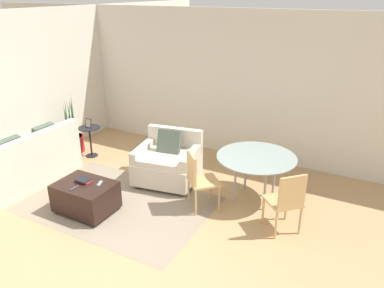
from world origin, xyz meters
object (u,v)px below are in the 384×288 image
object	(u,v)px
armchair	(168,162)
dining_chair_near_right	(287,199)
book_stack	(83,180)
tv_remote_primary	(100,183)
tv_remote_secondary	(74,188)
side_table	(90,136)
picture_frame	(88,123)
dining_chair_near_left	(198,177)
potted_plant	(73,139)
ottoman	(86,196)
couch	(27,164)
dining_table	(256,161)

from	to	relation	value
armchair	dining_chair_near_right	bearing A→B (deg)	-14.09
book_stack	tv_remote_primary	world-z (taller)	book_stack
tv_remote_primary	tv_remote_secondary	distance (m)	0.36
side_table	book_stack	bearing A→B (deg)	-50.37
picture_frame	dining_chair_near_left	distance (m)	2.80
dining_chair_near_right	side_table	bearing A→B (deg)	170.09
dining_chair_near_right	tv_remote_primary	bearing A→B (deg)	-163.83
tv_remote_secondary	picture_frame	bearing A→B (deg)	126.49
potted_plant	side_table	xyz separation A→B (m)	(0.47, -0.01, 0.15)
ottoman	dining_chair_near_right	size ratio (longest dim) A/B	0.92
dining_chair_near_left	tv_remote_secondary	bearing A→B (deg)	-145.14
tv_remote_primary	potted_plant	bearing A→B (deg)	143.61
couch	dining_chair_near_right	distance (m)	4.30
ottoman	tv_remote_secondary	size ratio (longest dim) A/B	5.15
ottoman	side_table	distance (m)	2.03
ottoman	dining_chair_near_right	world-z (taller)	dining_chair_near_right
couch	ottoman	bearing A→B (deg)	-9.25
potted_plant	dining_chair_near_right	world-z (taller)	potted_plant
side_table	picture_frame	bearing A→B (deg)	90.00
armchair	book_stack	size ratio (longest dim) A/B	4.76
armchair	tv_remote_primary	bearing A→B (deg)	-106.32
tv_remote_secondary	dining_table	xyz separation A→B (m)	(2.10, 1.66, 0.20)
armchair	side_table	world-z (taller)	armchair
side_table	dining_chair_near_left	bearing A→B (deg)	-14.51
couch	dining_chair_near_left	size ratio (longest dim) A/B	1.94
book_stack	armchair	bearing A→B (deg)	65.17
armchair	dining_table	distance (m)	1.54
dining_chair_near_left	dining_table	bearing A→B (deg)	45.00
tv_remote_primary	dining_chair_near_right	distance (m)	2.63
dining_table	dining_chair_near_left	xyz separation A→B (m)	(-0.65, -0.65, -0.14)
armchair	tv_remote_secondary	bearing A→B (deg)	-111.15
ottoman	dining_table	distance (m)	2.58
ottoman	couch	bearing A→B (deg)	170.75
side_table	dining_table	size ratio (longest dim) A/B	0.50
armchair	ottoman	size ratio (longest dim) A/B	1.34
armchair	dining_chair_near_left	world-z (taller)	dining_chair_near_left
dining_table	ottoman	bearing A→B (deg)	-144.07
couch	book_stack	bearing A→B (deg)	-7.86
picture_frame	dining_chair_near_right	bearing A→B (deg)	-9.92
ottoman	dining_table	world-z (taller)	dining_table
tv_remote_primary	tv_remote_secondary	xyz separation A→B (m)	(-0.23, -0.28, -0.00)
tv_remote_secondary	couch	bearing A→B (deg)	164.66
book_stack	tv_remote_primary	xyz separation A→B (m)	(0.25, 0.07, -0.02)
dining_chair_near_left	dining_chair_near_right	xyz separation A→B (m)	(1.30, 0.00, 0.00)
tv_remote_primary	dining_chair_near_left	distance (m)	1.42
armchair	potted_plant	distance (m)	2.34
tv_remote_secondary	dining_chair_near_right	distance (m)	2.93
potted_plant	dining_chair_near_left	xyz separation A→B (m)	(3.18, -0.71, 0.24)
tv_remote_secondary	armchair	bearing A→B (deg)	68.85
potted_plant	tv_remote_primary	bearing A→B (deg)	-36.39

